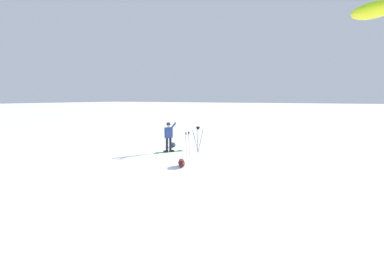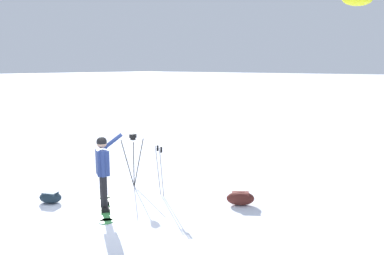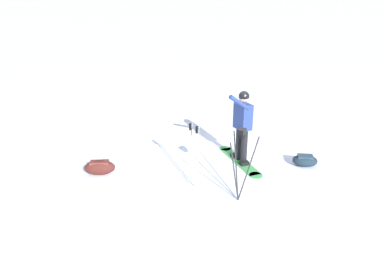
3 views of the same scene
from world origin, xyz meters
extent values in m
plane|color=white|center=(0.00, 0.00, 0.00)|extent=(300.00, 300.00, 0.00)
cylinder|color=black|center=(-0.53, 0.35, 0.42)|extent=(0.14, 0.14, 0.83)
cylinder|color=black|center=(-0.34, 0.24, 0.42)|extent=(0.14, 0.14, 0.83)
cube|color=navy|center=(-0.44, 0.29, 1.13)|extent=(0.48, 0.43, 0.59)
sphere|color=tan|center=(-0.44, 0.29, 1.56)|extent=(0.23, 0.23, 0.23)
sphere|color=black|center=(-0.44, 0.29, 1.59)|extent=(0.24, 0.24, 0.24)
cylinder|color=navy|center=(-0.47, 0.60, 1.53)|extent=(0.34, 0.51, 0.41)
cylinder|color=navy|center=(-0.28, 0.18, 1.13)|extent=(0.09, 0.09, 0.59)
cube|color=#3F994C|center=(-0.42, 0.30, 0.01)|extent=(1.37, 1.14, 0.02)
cylinder|color=#3F994C|center=(-1.01, 0.76, 0.01)|extent=(0.29, 0.29, 0.02)
cylinder|color=#3F994C|center=(0.18, -0.15, 0.01)|extent=(0.29, 0.29, 0.02)
cube|color=black|center=(-0.59, 0.44, 0.06)|extent=(0.23, 0.24, 0.08)
cube|color=black|center=(-0.24, 0.17, 0.06)|extent=(0.23, 0.24, 0.08)
ellipsoid|color=#192833|center=(-1.78, -0.26, 0.13)|extent=(0.66, 0.56, 0.26)
cube|color=#263A47|center=(-1.78, -0.26, 0.23)|extent=(0.39, 0.34, 0.08)
cylinder|color=#262628|center=(-1.05, 2.00, 0.66)|extent=(0.09, 0.35, 1.32)
cylinder|color=#262628|center=(-1.21, 1.74, 0.66)|extent=(0.30, 0.23, 1.32)
cylinder|color=#262628|center=(-0.96, 1.73, 0.66)|extent=(0.28, 0.25, 1.32)
cube|color=black|center=(-1.08, 1.83, 1.35)|extent=(0.10, 0.10, 0.06)
cube|color=black|center=(-1.08, 1.83, 1.43)|extent=(0.12, 0.16, 0.10)
ellipsoid|color=#4C1E19|center=(1.92, 2.47, 0.17)|extent=(0.71, 0.63, 0.33)
cube|color=brown|center=(1.92, 2.47, 0.28)|extent=(0.43, 0.38, 0.08)
cylinder|color=gray|center=(-0.11, 1.77, 0.65)|extent=(0.08, 0.14, 1.30)
cylinder|color=black|center=(-0.11, 1.77, 1.24)|extent=(0.05, 0.05, 0.14)
cylinder|color=gray|center=(0.08, 1.70, 0.65)|extent=(0.03, 0.15, 1.30)
cylinder|color=black|center=(0.08, 1.70, 1.24)|extent=(0.05, 0.05, 0.14)
camera|label=1|loc=(11.47, 7.92, 3.06)|focal=23.52mm
camera|label=2|loc=(6.33, -4.94, 3.30)|focal=35.11mm
camera|label=3|loc=(-3.45, 7.40, 3.84)|focal=33.85mm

